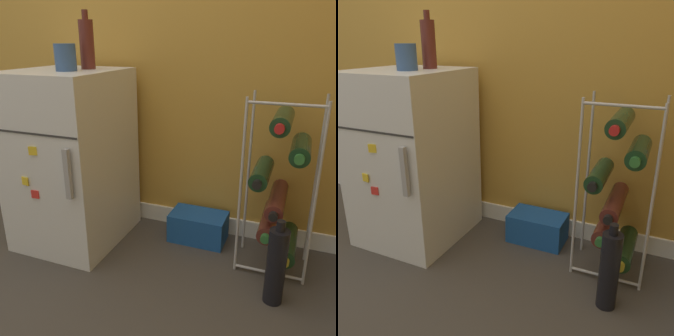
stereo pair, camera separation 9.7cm
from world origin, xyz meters
The scene contains 7 objects.
ground_plane centered at (0.00, 0.00, 0.00)m, with size 14.00×14.00×0.00m, color #423D38.
mini_fridge centered at (-0.27, 0.36, 0.42)m, with size 0.46×0.54×0.84m.
wine_rack centered at (0.70, 0.46, 0.38)m, with size 0.30×0.33×0.76m.
soda_box centered at (0.32, 0.55, 0.07)m, with size 0.28×0.17×0.14m.
fridge_top_cup centered at (-0.22, 0.31, 0.89)m, with size 0.09×0.09×0.11m.
fridge_top_bottle centered at (-0.19, 0.44, 0.95)m, with size 0.06×0.06×0.25m.
loose_bottle_floor centered at (0.73, 0.21, 0.16)m, with size 0.07×0.07×0.35m.
Camera 1 is at (0.77, -0.99, 0.97)m, focal length 38.00 mm.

